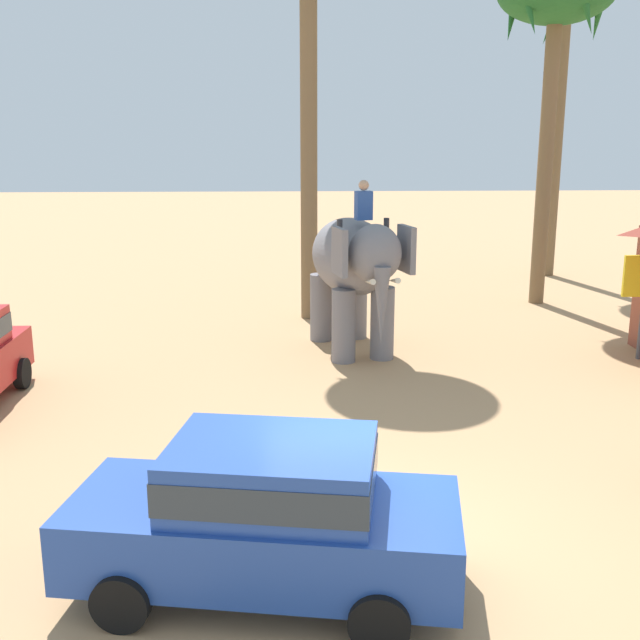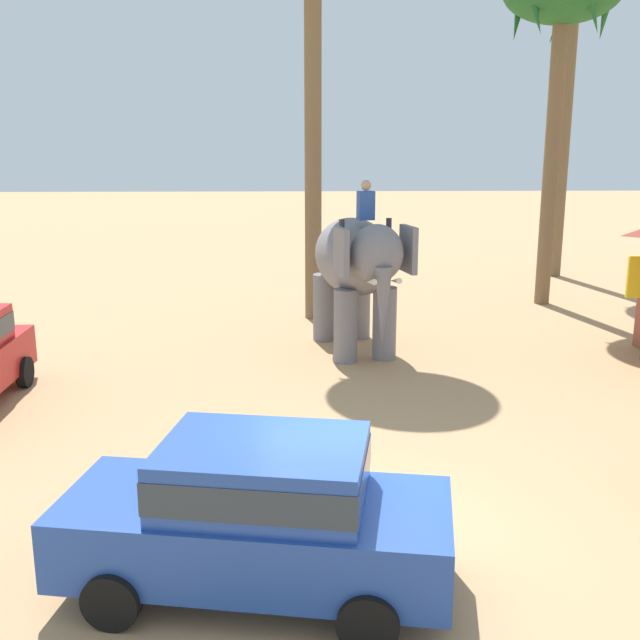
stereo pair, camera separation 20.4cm
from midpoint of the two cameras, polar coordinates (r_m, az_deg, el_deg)
ground_plane at (r=9.65m, az=3.15°, el=-16.11°), size 120.00×120.00×0.00m
car_sedan_foreground at (r=8.31m, az=-4.71°, el=-14.05°), size 4.33×2.38×1.70m
elephant_with_mahout at (r=16.97m, az=2.21°, el=4.11°), size 2.29×4.01×3.88m
palm_tree_near_hut at (r=23.12m, az=16.93°, el=21.67°), size 3.20×3.20×9.49m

